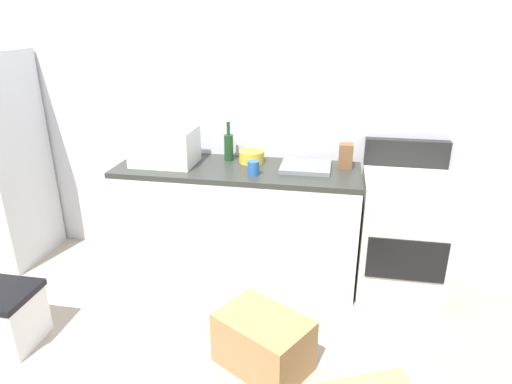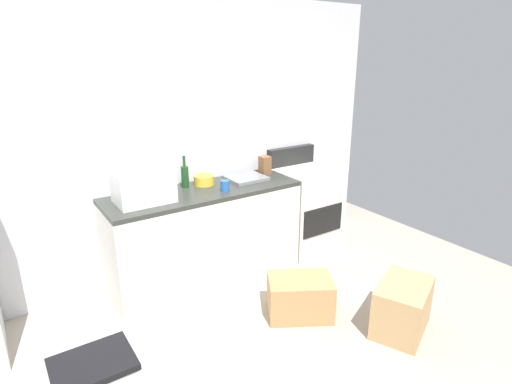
% 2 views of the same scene
% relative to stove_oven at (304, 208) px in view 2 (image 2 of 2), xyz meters
% --- Properties ---
extents(ground_plane, '(6.00, 6.00, 0.00)m').
position_rel_stove_oven_xyz_m(ground_plane, '(-1.52, -1.21, -0.47)').
color(ground_plane, '#9E9384').
extents(wall_back, '(5.00, 0.10, 2.60)m').
position_rel_stove_oven_xyz_m(wall_back, '(-1.52, 0.34, 0.83)').
color(wall_back, silver).
rests_on(wall_back, ground_plane).
extents(kitchen_counter, '(1.80, 0.60, 0.90)m').
position_rel_stove_oven_xyz_m(kitchen_counter, '(-1.22, -0.01, -0.02)').
color(kitchen_counter, silver).
rests_on(kitchen_counter, ground_plane).
extents(stove_oven, '(0.60, 0.61, 1.10)m').
position_rel_stove_oven_xyz_m(stove_oven, '(0.00, 0.00, 0.00)').
color(stove_oven, silver).
rests_on(stove_oven, ground_plane).
extents(microwave, '(0.46, 0.34, 0.27)m').
position_rel_stove_oven_xyz_m(microwave, '(-1.77, -0.01, 0.57)').
color(microwave, white).
rests_on(microwave, kitchen_counter).
extents(sink_basin, '(0.36, 0.32, 0.03)m').
position_rel_stove_oven_xyz_m(sink_basin, '(-0.72, 0.05, 0.45)').
color(sink_basin, slate).
rests_on(sink_basin, kitchen_counter).
extents(wine_bottle, '(0.07, 0.07, 0.30)m').
position_rel_stove_oven_xyz_m(wine_bottle, '(-1.32, 0.16, 0.54)').
color(wine_bottle, '#193F1E').
rests_on(wine_bottle, kitchen_counter).
extents(coffee_mug, '(0.08, 0.08, 0.10)m').
position_rel_stove_oven_xyz_m(coffee_mug, '(-1.07, -0.15, 0.48)').
color(coffee_mug, '#2659A5').
rests_on(coffee_mug, kitchen_counter).
extents(knife_block, '(0.10, 0.10, 0.18)m').
position_rel_stove_oven_xyz_m(knife_block, '(-0.44, 0.13, 0.52)').
color(knife_block, brown).
rests_on(knife_block, kitchen_counter).
extents(mixing_bowl, '(0.19, 0.19, 0.09)m').
position_rel_stove_oven_xyz_m(mixing_bowl, '(-1.14, 0.14, 0.48)').
color(mixing_bowl, gold).
rests_on(mixing_bowl, kitchen_counter).
extents(cardboard_box_large, '(0.63, 0.57, 0.33)m').
position_rel_stove_oven_xyz_m(cardboard_box_large, '(-0.85, -0.98, -0.30)').
color(cardboard_box_large, '#A37A4C').
rests_on(cardboard_box_large, ground_plane).
extents(cardboard_box_medium, '(0.63, 0.54, 0.40)m').
position_rel_stove_oven_xyz_m(cardboard_box_medium, '(-0.32, -1.58, -0.26)').
color(cardboard_box_medium, tan).
rests_on(cardboard_box_medium, ground_plane).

